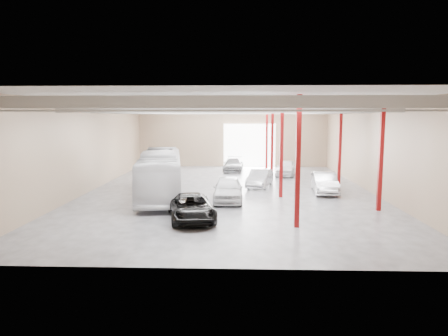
# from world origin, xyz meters

# --- Properties ---
(depot_shell) EXTENTS (22.12, 32.12, 7.06)m
(depot_shell) POSITION_xyz_m (0.13, 0.48, 4.98)
(depot_shell) COLOR #3F3F43
(depot_shell) RESTS_ON ground
(coach_bus) EXTENTS (4.69, 12.43, 3.38)m
(coach_bus) POSITION_xyz_m (-5.03, -2.03, 1.69)
(coach_bus) COLOR silver
(coach_bus) RESTS_ON ground
(black_sedan) EXTENTS (3.52, 5.63, 1.45)m
(black_sedan) POSITION_xyz_m (-2.00, -8.68, 0.73)
(black_sedan) COLOR black
(black_sedan) RESTS_ON ground
(car_row_a) EXTENTS (2.03, 5.00, 1.70)m
(car_row_a) POSITION_xyz_m (-0.03, -3.48, 0.85)
(car_row_a) COLOR silver
(car_row_a) RESTS_ON ground
(car_row_b) EXTENTS (2.61, 4.68, 1.46)m
(car_row_b) POSITION_xyz_m (2.50, 2.26, 0.73)
(car_row_b) COLOR #B0B0B5
(car_row_b) RESTS_ON ground
(car_row_c) EXTENTS (2.29, 5.01, 1.42)m
(car_row_c) POSITION_xyz_m (0.15, 12.00, 0.71)
(car_row_c) COLOR slate
(car_row_c) RESTS_ON ground
(car_right_near) EXTENTS (2.05, 4.94, 1.59)m
(car_right_near) POSITION_xyz_m (7.36, -0.21, 0.80)
(car_right_near) COLOR silver
(car_right_near) RESTS_ON ground
(car_right_far) EXTENTS (2.89, 4.76, 1.52)m
(car_right_far) POSITION_xyz_m (5.52, 8.91, 0.76)
(car_right_far) COLOR white
(car_right_far) RESTS_ON ground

